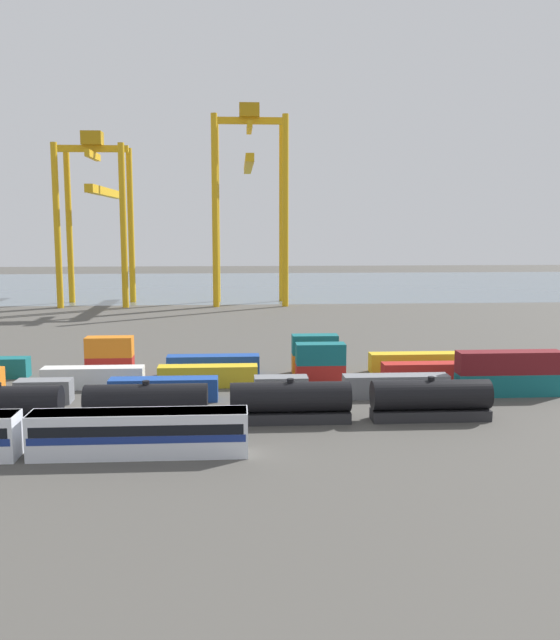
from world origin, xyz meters
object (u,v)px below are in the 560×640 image
(shipping_container_11, at_px, (93,378))
(shipping_container_22, at_px, (315,364))
(shipping_container_13, at_px, (320,374))
(gantry_crane_central, at_px, (249,184))
(passenger_train, at_px, (23,433))
(shipping_container_12, at_px, (208,376))
(freight_tank_row, at_px, (146,404))
(shipping_container_2, at_px, (44,391))
(shipping_container_24, at_px, (414,362))
(shipping_container_5, at_px, (396,386))
(shipping_container_25, at_px, (512,361))
(gantry_crane_west, at_px, (98,202))
(shipping_container_21, at_px, (213,365))

(shipping_container_11, distance_m, shipping_container_22, 28.48)
(shipping_container_13, height_order, gantry_crane_central, gantry_crane_central)
(passenger_train, bearing_deg, shipping_container_12, 60.03)
(freight_tank_row, distance_m, gantry_crane_central, 111.64)
(shipping_container_2, height_order, shipping_container_12, same)
(passenger_train, height_order, freight_tank_row, freight_tank_row)
(shipping_container_11, bearing_deg, freight_tank_row, -62.19)
(shipping_container_12, xyz_separation_m, shipping_container_24, (27.32, 6.63, 0.00))
(passenger_train, xyz_separation_m, shipping_container_24, (41.85, 31.83, -0.84))
(shipping_container_5, height_order, shipping_container_25, same)
(shipping_container_2, relative_size, gantry_crane_central, 0.12)
(shipping_container_2, xyz_separation_m, gantry_crane_west, (-12.63, 98.67, 23.85))
(shipping_container_24, bearing_deg, passenger_train, -142.75)
(freight_tank_row, relative_size, shipping_container_2, 11.42)
(passenger_train, distance_m, shipping_container_2, 18.87)
(passenger_train, relative_size, shipping_container_25, 6.28)
(shipping_container_21, bearing_deg, shipping_container_2, -144.06)
(shipping_container_25, bearing_deg, shipping_container_21, 180.00)
(shipping_container_5, distance_m, shipping_container_24, 14.41)
(shipping_container_13, height_order, shipping_container_25, same)
(gantry_crane_west, bearing_deg, shipping_container_21, -70.09)
(gantry_crane_central, bearing_deg, shipping_container_13, -85.71)
(shipping_container_5, xyz_separation_m, shipping_container_12, (-21.71, 6.63, 0.00))
(shipping_container_5, relative_size, shipping_container_22, 2.00)
(passenger_train, bearing_deg, shipping_container_22, 48.25)
(shipping_container_11, bearing_deg, shipping_container_22, 13.47)
(passenger_train, xyz_separation_m, shipping_container_12, (14.52, 25.19, -0.84))
(shipping_container_22, bearing_deg, shipping_container_5, -59.44)
(shipping_container_12, bearing_deg, shipping_container_11, 180.00)
(shipping_container_12, distance_m, shipping_container_24, 28.12)
(freight_tank_row, height_order, shipping_container_11, freight_tank_row)
(shipping_container_13, distance_m, shipping_container_21, 14.94)
(shipping_container_25, distance_m, gantry_crane_central, 95.64)
(gantry_crane_west, bearing_deg, shipping_container_22, -62.54)
(shipping_container_11, relative_size, shipping_container_24, 1.00)
(passenger_train, distance_m, shipping_container_24, 52.58)
(freight_tank_row, distance_m, shipping_container_12, 16.89)
(shipping_container_2, xyz_separation_m, shipping_container_5, (39.58, 0.00, 0.00))
(shipping_container_12, distance_m, shipping_container_25, 41.30)
(shipping_container_2, xyz_separation_m, shipping_container_22, (31.75, 13.27, 0.00))
(shipping_container_13, bearing_deg, shipping_container_25, 13.83)
(shipping_container_25, bearing_deg, freight_tank_row, -153.89)
(shipping_container_21, xyz_separation_m, gantry_crane_central, (6.52, 84.89, 28.26))
(passenger_train, height_order, shipping_container_2, passenger_train)
(shipping_container_5, bearing_deg, gantry_crane_west, 117.89)
(shipping_container_13, height_order, gantry_crane_west, gantry_crane_west)
(shipping_container_24, xyz_separation_m, gantry_crane_central, (-20.37, 84.89, 28.26))
(shipping_container_2, height_order, gantry_crane_west, gantry_crane_west)
(shipping_container_21, bearing_deg, shipping_container_22, 0.00)
(shipping_container_12, xyz_separation_m, gantry_crane_west, (-30.50, 92.03, 23.85))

